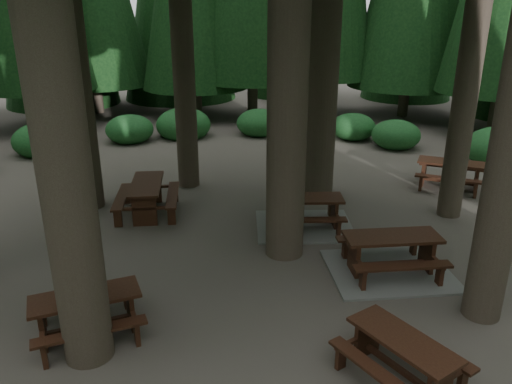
{
  "coord_description": "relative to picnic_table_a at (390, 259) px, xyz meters",
  "views": [
    {
      "loc": [
        -0.75,
        -9.79,
        5.25
      ],
      "look_at": [
        0.25,
        1.23,
        1.1
      ],
      "focal_mm": 35.0,
      "sensor_mm": 36.0,
      "label": 1
    }
  ],
  "objects": [
    {
      "name": "shrub_ring",
      "position": [
        -2.17,
        1.61,
        0.1
      ],
      "size": [
        23.86,
        24.64,
        1.49
      ],
      "color": "#1E5928",
      "rests_on": "ground"
    },
    {
      "name": "ground",
      "position": [
        -2.87,
        0.86,
        -0.3
      ],
      "size": [
        80.0,
        80.0,
        0.0
      ],
      "primitive_type": "plane",
      "color": "#514B42",
      "rests_on": "ground"
    },
    {
      "name": "picnic_table_e",
      "position": [
        -5.8,
        -1.6,
        0.21
      ],
      "size": [
        2.11,
        1.89,
        0.76
      ],
      "rotation": [
        0.0,
        0.0,
        0.3
      ],
      "color": "#34160F",
      "rests_on": "ground"
    },
    {
      "name": "picnic_table_f",
      "position": [
        -0.94,
        -3.13,
        0.19
      ],
      "size": [
        2.0,
        2.13,
        0.73
      ],
      "rotation": [
        0.0,
        0.0,
        -1.06
      ],
      "color": "#34160F",
      "rests_on": "ground"
    },
    {
      "name": "picnic_table_b",
      "position": [
        -5.38,
        3.65,
        0.28
      ],
      "size": [
        1.65,
        2.03,
        0.87
      ],
      "rotation": [
        0.0,
        0.0,
        1.59
      ],
      "color": "#34160F",
      "rests_on": "ground"
    },
    {
      "name": "picnic_table_c",
      "position": [
        -1.37,
        2.4,
        -0.02
      ],
      "size": [
        2.51,
        2.12,
        0.81
      ],
      "rotation": [
        0.0,
        0.0,
        -0.06
      ],
      "color": "gray",
      "rests_on": "ground"
    },
    {
      "name": "picnic_table_a",
      "position": [
        0.0,
        0.0,
        0.0
      ],
      "size": [
        2.52,
        2.09,
        0.85
      ],
      "rotation": [
        0.0,
        0.0,
        0.01
      ],
      "color": "gray",
      "rests_on": "ground"
    },
    {
      "name": "picnic_table_d",
      "position": [
        3.58,
        4.9,
        0.25
      ],
      "size": [
        2.41,
        2.26,
        0.83
      ],
      "rotation": [
        0.0,
        0.0,
        -0.49
      ],
      "color": "#34160F",
      "rests_on": "ground"
    }
  ]
}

